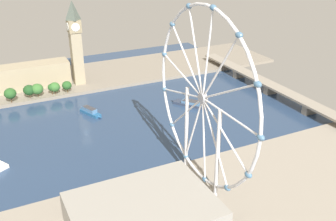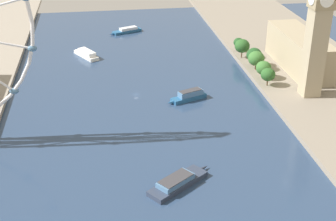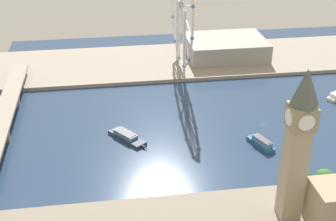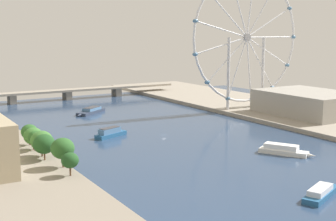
{
  "view_description": "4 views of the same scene",
  "coord_description": "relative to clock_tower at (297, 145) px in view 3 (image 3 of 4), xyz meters",
  "views": [
    {
      "loc": [
        283.05,
        -65.11,
        149.28
      ],
      "look_at": [
        10.08,
        69.19,
        9.44
      ],
      "focal_mm": 41.99,
      "sensor_mm": 36.0,
      "label": 1
    },
    {
      "loc": [
        21.56,
        279.89,
        127.69
      ],
      "look_at": [
        -12.39,
        54.65,
        14.54
      ],
      "focal_mm": 51.71,
      "sensor_mm": 36.0,
      "label": 2
    },
    {
      "loc": [
        -295.35,
        114.94,
        172.5
      ],
      "look_at": [
        3.31,
        71.28,
        13.38
      ],
      "focal_mm": 50.96,
      "sensor_mm": 36.0,
      "label": 3
    },
    {
      "loc": [
        -150.59,
        -256.74,
        65.85
      ],
      "look_at": [
        23.25,
        33.98,
        9.23
      ],
      "focal_mm": 50.37,
      "sensor_mm": 36.0,
      "label": 4
    }
  ],
  "objects": [
    {
      "name": "tour_boat_3",
      "position": [
        95.94,
        79.59,
        -45.32
      ],
      "size": [
        32.31,
        26.29,
        4.95
      ],
      "rotation": [
        0.0,
        0.0,
        3.79
      ],
      "color": "#2D384C",
      "rests_on": "ground_plane"
    },
    {
      "name": "clock_tower",
      "position": [
        0.0,
        0.0,
        0.0
      ],
      "size": [
        13.32,
        13.32,
        85.2
      ],
      "color": "tan",
      "rests_on": "riverbank_left"
    },
    {
      "name": "ground_plane",
      "position": [
        105.75,
        -22.35,
        -47.32
      ],
      "size": [
        419.46,
        419.46,
        0.0
      ],
      "primitive_type": "plane",
      "color": "navy"
    },
    {
      "name": "riverbank_right",
      "position": [
        230.48,
        -22.35,
        -45.82
      ],
      "size": [
        90.0,
        520.0,
        3.0
      ],
      "primitive_type": "cube",
      "color": "gray",
      "rests_on": "ground_plane"
    },
    {
      "name": "riverside_hall",
      "position": [
        234.33,
        -26.01,
        -35.65
      ],
      "size": [
        55.43,
        74.67,
        17.33
      ],
      "primitive_type": "cube",
      "color": "gray",
      "rests_on": "riverbank_right"
    },
    {
      "name": "tour_boat_1",
      "position": [
        74.03,
        -9.65,
        -44.71
      ],
      "size": [
        26.46,
        14.48,
        6.22
      ],
      "rotation": [
        0.0,
        0.0,
        0.38
      ],
      "color": "#235684",
      "rests_on": "ground_plane"
    },
    {
      "name": "ferris_wheel",
      "position": [
        210.85,
        22.44,
        13.35
      ],
      "size": [
        108.47,
        3.2,
        112.29
      ],
      "color": "silver",
      "rests_on": "riverbank_right"
    }
  ]
}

